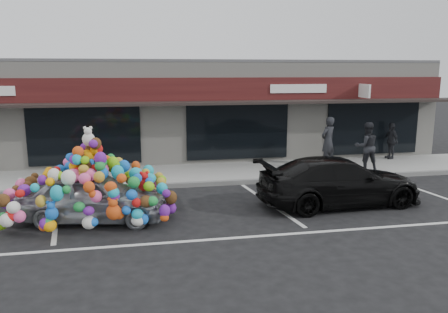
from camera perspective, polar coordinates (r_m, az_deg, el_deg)
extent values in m
plane|color=black|center=(12.42, -6.39, -7.06)|extent=(90.00, 90.00, 0.00)
cube|color=beige|center=(20.37, -8.39, 6.06)|extent=(24.00, 6.00, 4.20)
cube|color=#59595B|center=(20.30, -8.57, 12.11)|extent=(24.00, 6.00, 0.12)
cube|color=#380F10|center=(17.23, -8.04, 8.66)|extent=(24.00, 0.18, 0.90)
cube|color=black|center=(16.74, -7.90, 6.88)|extent=(24.00, 1.20, 0.10)
cube|color=white|center=(19.03, 17.81, 8.17)|extent=(0.08, 0.95, 0.55)
cube|color=white|center=(18.23, 9.73, 8.74)|extent=(2.40, 0.04, 0.35)
cube|color=black|center=(17.55, -17.73, 2.70)|extent=(4.20, 0.12, 2.30)
cube|color=black|center=(17.83, 1.79, 3.36)|extent=(4.20, 0.12, 2.30)
cube|color=black|center=(20.00, 18.85, 3.61)|extent=(4.20, 0.12, 2.30)
cube|color=gray|center=(16.25, -7.50, -2.44)|extent=(26.00, 3.00, 0.15)
cube|color=slate|center=(14.80, -7.15, -3.79)|extent=(26.00, 0.18, 0.16)
cube|color=silver|center=(12.80, -21.00, -7.18)|extent=(0.73, 4.37, 0.01)
cube|color=silver|center=(13.10, 5.91, -6.06)|extent=(0.73, 4.37, 0.01)
cube|color=silver|center=(15.49, 25.48, -4.40)|extent=(0.73, 4.37, 0.01)
cube|color=silver|center=(10.62, 5.61, -10.24)|extent=(14.00, 0.12, 0.01)
imported|color=#9BA0A5|center=(11.88, -16.70, -5.05)|extent=(2.20, 4.03, 1.30)
ellipsoid|color=red|center=(11.63, -17.01, 0.35)|extent=(1.42, 1.78, 0.97)
sphere|color=#F2A418|center=(11.59, -10.27, -3.59)|extent=(0.34, 0.34, 0.34)
sphere|color=#2F87F4|center=(11.05, -13.99, -6.67)|extent=(0.36, 0.36, 0.36)
sphere|color=green|center=(12.81, -19.88, -4.32)|extent=(0.30, 0.30, 0.30)
sphere|color=#FF59AA|center=(11.56, -17.13, 2.48)|extent=(0.32, 0.32, 0.32)
sphere|color=#E0491B|center=(12.08, -22.15, -3.60)|extent=(0.30, 0.30, 0.30)
imported|color=black|center=(13.17, 14.82, -3.16)|extent=(2.23, 4.91, 1.40)
imported|color=#222228|center=(17.89, 13.43, 1.99)|extent=(0.84, 0.73, 1.93)
imported|color=black|center=(17.26, 18.11, 1.25)|extent=(0.97, 0.79, 1.83)
imported|color=#2A262C|center=(19.99, 20.98, 1.93)|extent=(0.91, 0.38, 1.54)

